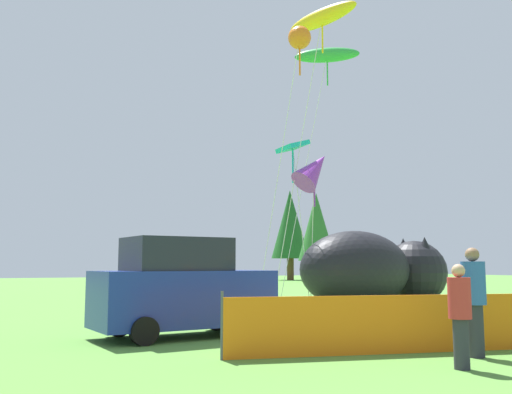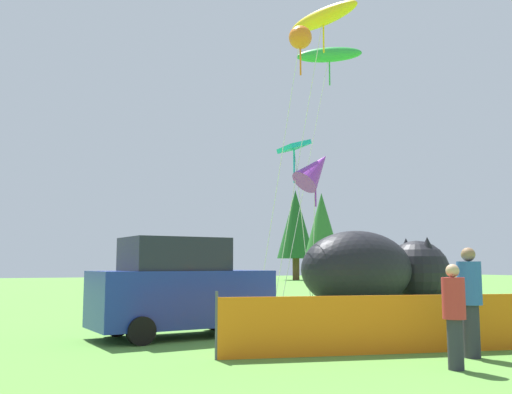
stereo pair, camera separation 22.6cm
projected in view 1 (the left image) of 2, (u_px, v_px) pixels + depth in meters
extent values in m
plane|color=#548C38|center=(353.00, 331.00, 13.59)|extent=(120.00, 120.00, 0.00)
cube|color=navy|center=(184.00, 298.00, 12.61)|extent=(4.06, 2.06, 1.21)
cube|color=#1E232D|center=(177.00, 254.00, 12.62)|extent=(2.30, 1.75, 0.73)
cylinder|color=black|center=(216.00, 318.00, 13.86)|extent=(0.59, 0.29, 0.57)
cylinder|color=black|center=(250.00, 324.00, 12.48)|extent=(0.59, 0.29, 0.57)
cylinder|color=black|center=(118.00, 324.00, 12.61)|extent=(0.59, 0.29, 0.57)
cylinder|color=black|center=(144.00, 331.00, 11.23)|extent=(0.59, 0.29, 0.57)
ellipsoid|color=black|center=(356.00, 269.00, 20.67)|extent=(5.28, 3.64, 2.80)
ellipsoid|color=white|center=(357.00, 287.00, 20.60)|extent=(3.43, 2.64, 1.26)
sphere|color=black|center=(415.00, 273.00, 22.55)|extent=(2.52, 2.52, 2.52)
cone|color=black|center=(403.00, 247.00, 23.24)|extent=(0.71, 0.71, 0.76)
cone|color=black|center=(425.00, 247.00, 22.11)|extent=(0.71, 0.71, 0.76)
cube|color=orange|center=(470.00, 322.00, 10.58)|extent=(9.10, 2.10, 1.04)
cylinder|color=#4C4C51|center=(222.00, 325.00, 9.58)|extent=(0.05, 0.05, 1.14)
cylinder|color=#2D2D38|center=(475.00, 331.00, 9.84)|extent=(0.28, 0.28, 0.89)
cylinder|color=#2D59A5|center=(473.00, 283.00, 9.94)|extent=(0.41, 0.41, 0.75)
sphere|color=#8C6647|center=(472.00, 255.00, 10.00)|extent=(0.24, 0.24, 0.24)
cylinder|color=#2D2D38|center=(461.00, 344.00, 8.71)|extent=(0.24, 0.24, 0.76)
cylinder|color=#B72D2D|center=(459.00, 298.00, 8.79)|extent=(0.35, 0.35, 0.63)
sphere|color=tan|center=(458.00, 271.00, 8.84)|extent=(0.21, 0.21, 0.21)
cylinder|color=silver|center=(312.00, 240.00, 19.93)|extent=(0.49, 1.14, 4.85)
cone|color=purple|center=(314.00, 169.00, 19.61)|extent=(1.74, 1.14, 1.68)
cylinder|color=purple|center=(314.00, 189.00, 19.53)|extent=(0.06, 0.06, 1.20)
cylinder|color=silver|center=(298.00, 161.00, 19.63)|extent=(1.59, 0.98, 10.27)
ellipsoid|color=yellow|center=(322.00, 18.00, 20.14)|extent=(1.68, 2.94, 0.83)
cylinder|color=yellow|center=(322.00, 37.00, 20.06)|extent=(0.06, 0.06, 1.20)
cylinder|color=silver|center=(302.00, 228.00, 19.92)|extent=(0.64, 0.10, 5.73)
cube|color=#19B2B2|center=(293.00, 147.00, 20.16)|extent=(1.02, 1.03, 0.47)
cylinder|color=#19B2B2|center=(293.00, 166.00, 20.07)|extent=(0.06, 0.06, 1.20)
cylinder|color=silver|center=(305.00, 174.00, 22.19)|extent=(2.64, 0.61, 10.21)
ellipsoid|color=green|center=(327.00, 55.00, 23.61)|extent=(2.80, 1.75, 0.91)
cylinder|color=green|center=(327.00, 71.00, 23.53)|extent=(0.06, 0.06, 1.20)
cylinder|color=silver|center=(279.00, 171.00, 18.27)|extent=(1.55, 0.22, 9.12)
sphere|color=orange|center=(300.00, 38.00, 19.04)|extent=(0.77, 0.77, 0.77)
cylinder|color=orange|center=(300.00, 58.00, 18.95)|extent=(0.06, 0.06, 1.20)
cylinder|color=brown|center=(317.00, 272.00, 50.29)|extent=(0.61, 0.61, 1.89)
cone|color=#2D6B2D|center=(316.00, 227.00, 50.76)|extent=(3.33, 3.33, 6.06)
cylinder|color=brown|center=(290.00, 269.00, 57.75)|extent=(0.70, 0.70, 2.18)
cone|color=#1E5623|center=(290.00, 224.00, 58.29)|extent=(3.84, 3.84, 6.99)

